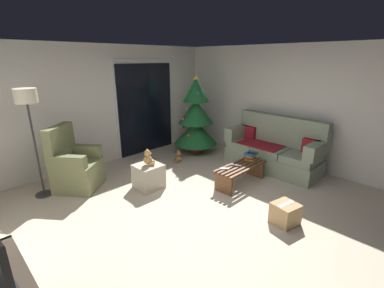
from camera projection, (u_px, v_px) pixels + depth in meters
ground_plane at (206, 214)px, 3.94m from camera, size 7.00×7.00×0.00m
wall_back at (101, 106)px, 5.62m from camera, size 5.72×0.12×2.50m
wall_right at (301, 107)px, 5.46m from camera, size 0.12×6.00×2.50m
patio_door_frame at (146, 107)px, 6.35m from camera, size 1.60×0.02×2.20m
patio_door_glass at (146, 109)px, 6.36m from camera, size 1.50×0.02×2.10m
couch at (274, 150)px, 5.51m from camera, size 0.79×1.94×1.08m
coffee_table at (241, 171)px, 4.84m from camera, size 1.10×0.40×0.36m
remote_graphite at (236, 166)px, 4.77m from camera, size 0.10×0.16×0.02m
remote_white at (225, 169)px, 4.63m from camera, size 0.14×0.14×0.02m
book_stack at (251, 156)px, 5.07m from camera, size 0.27×0.21×0.13m
cell_phone at (252, 153)px, 5.02m from camera, size 0.14×0.16×0.01m
christmas_tree at (196, 119)px, 6.32m from camera, size 1.05×1.05×1.87m
armchair at (75, 167)px, 4.64m from camera, size 0.96×0.96×1.13m
floor_lamp at (28, 107)px, 4.04m from camera, size 0.32×0.32×1.78m
ottoman at (149, 176)px, 4.71m from camera, size 0.44×0.44×0.43m
teddy_bear_honey at (148, 158)px, 4.60m from camera, size 0.22×0.21×0.29m
teddy_bear_chestnut_by_tree at (178, 157)px, 5.88m from camera, size 0.21×0.22×0.29m
cardboard_box_taped_mid_floor at (285, 213)px, 3.70m from camera, size 0.38×0.38×0.30m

